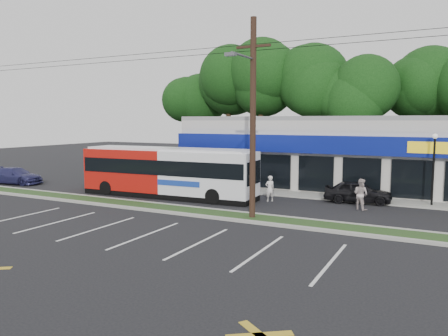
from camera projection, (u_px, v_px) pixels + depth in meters
ground at (192, 217)px, 22.69m from camera, size 120.00×120.00×0.00m
grass_strip at (201, 212)px, 23.57m from camera, size 40.00×1.60×0.12m
curb_south at (193, 215)px, 22.82m from camera, size 40.00×0.25×0.14m
curb_north at (209, 209)px, 24.32m from camera, size 40.00×0.25×0.14m
sidewalk at (330, 197)px, 28.36m from camera, size 32.00×2.20×0.10m
strip_mall at (359, 151)px, 33.96m from camera, size 25.00×12.55×5.30m
utility_pole at (249, 112)px, 21.63m from camera, size 50.00×2.77×10.00m
lamp_post at (434, 161)px, 25.17m from camera, size 0.30×0.30×4.25m
tree_line at (364, 85)px, 42.92m from camera, size 46.76×6.76×11.83m
metrobus at (168, 171)px, 28.56m from camera, size 12.09×3.12×3.22m
car_dark at (358, 192)px, 26.57m from camera, size 4.17×2.15×1.36m
car_silver at (111, 178)px, 32.60m from camera, size 4.72×2.45×1.48m
car_blue at (15, 176)px, 34.49m from camera, size 4.72×2.49×1.31m
pedestrian_a at (270, 189)px, 27.00m from camera, size 0.69×0.69×1.61m
pedestrian_b at (361, 194)px, 24.50m from camera, size 1.06×0.97×1.76m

